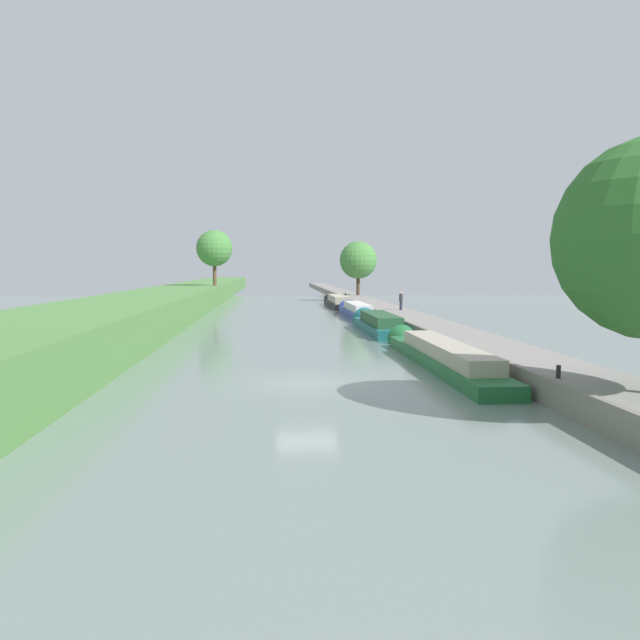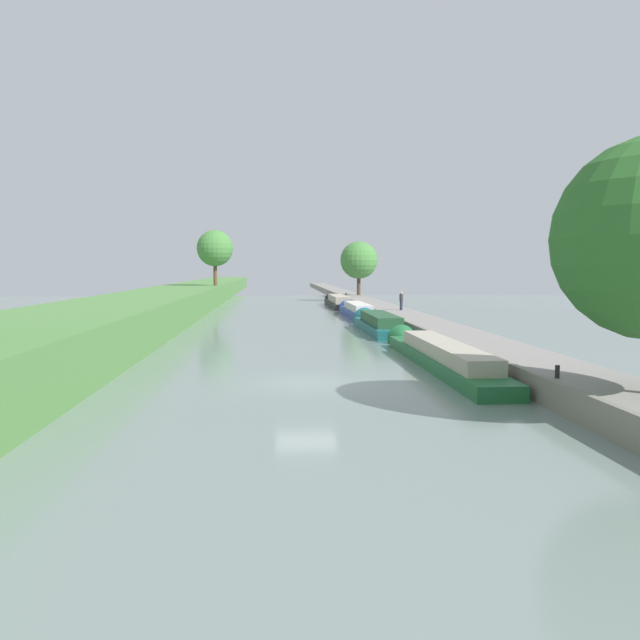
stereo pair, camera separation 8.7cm
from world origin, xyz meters
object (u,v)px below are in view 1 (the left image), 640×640
narrowboat_teal (377,323)px  narrowboat_black (337,302)px  narrowboat_green (438,354)px  person_walking (401,300)px  mooring_bollard_near (558,372)px  narrowboat_blue (356,311)px  mooring_bollard_far (346,294)px

narrowboat_teal → narrowboat_black: narrowboat_black is taller
narrowboat_green → narrowboat_teal: size_ratio=1.33×
narrowboat_green → narrowboat_teal: narrowboat_teal is taller
person_walking → mooring_bollard_near: person_walking is taller
person_walking → mooring_bollard_near: 34.04m
narrowboat_green → mooring_bollard_near: size_ratio=38.02×
narrowboat_blue → person_walking: person_walking is taller
person_walking → narrowboat_blue: bearing=125.5°
narrowboat_blue → mooring_bollard_near: (1.73, -38.81, 0.59)m
person_walking → mooring_bollard_far: bearing=93.5°
narrowboat_teal → narrowboat_blue: bearing=88.9°
narrowboat_black → narrowboat_teal: bearing=-90.2°
narrowboat_blue → mooring_bollard_far: size_ratio=31.55×
narrowboat_teal → narrowboat_blue: (0.26, 13.66, 0.01)m
narrowboat_blue → narrowboat_black: 15.72m
person_walking → mooring_bollard_far: size_ratio=3.69×
narrowboat_black → person_walking: 20.89m
mooring_bollard_near → narrowboat_green: bearing=101.2°
narrowboat_black → person_walking: size_ratio=9.20×
narrowboat_green → narrowboat_blue: size_ratio=1.21×
narrowboat_teal → narrowboat_blue: narrowboat_teal is taller
person_walking → narrowboat_teal: bearing=-112.7°
narrowboat_green → mooring_bollard_near: (1.77, -8.92, 0.64)m
narrowboat_green → mooring_bollard_near: mooring_bollard_near is taller
mooring_bollard_near → mooring_bollard_far: (0.00, 61.60, 0.00)m
narrowboat_blue → person_walking: size_ratio=8.55×
narrowboat_blue → person_walking: (3.44, -4.81, 1.24)m
narrowboat_black → mooring_bollard_far: bearing=74.9°
person_walking → mooring_bollard_near: (-1.71, -33.99, -0.65)m
narrowboat_teal → mooring_bollard_near: size_ratio=28.68×
narrowboat_teal → mooring_bollard_far: (1.99, 36.45, 0.60)m
narrowboat_blue → mooring_bollard_far: 22.87m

